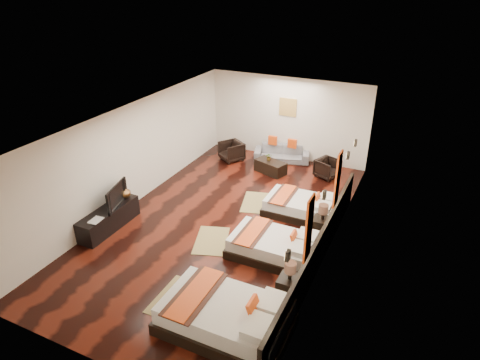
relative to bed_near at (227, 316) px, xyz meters
The scene contains 30 objects.
floor 3.62m from the bed_near, 118.08° to the left, with size 5.50×9.50×0.01m, color black.
ceiling 4.39m from the bed_near, 118.08° to the left, with size 5.50×9.50×0.01m, color white.
back_wall 8.19m from the bed_near, 102.09° to the left, with size 5.50×0.01×2.80m, color silver.
left_wall 5.58m from the bed_near, 144.40° to the left, with size 0.01×9.50×2.80m, color silver.
right_wall 3.53m from the bed_near, 71.75° to the left, with size 0.01×9.50×2.80m, color silver.
headboard_panel 2.59m from the bed_near, 67.04° to the left, with size 0.08×6.60×0.90m, color black.
bed_near is the anchor object (origin of this frame).
bed_mid 2.43m from the bed_near, 90.10° to the left, with size 1.99×1.25×0.76m.
bed_far 4.44m from the bed_near, 90.07° to the left, with size 1.89×1.18×0.72m.
nightstand_a 1.46m from the bed_near, 59.30° to the left, with size 0.44×0.44×0.86m.
nightstand_b 3.74m from the bed_near, 78.49° to the left, with size 0.44×0.44×0.88m.
jute_mat_near 1.34m from the bed_near, 167.84° to the left, with size 0.75×1.20×0.01m, color #97844D.
jute_mat_mid 2.84m from the bed_near, 124.47° to the left, with size 0.75×1.20×0.01m, color #97844D.
jute_mat_far 4.71m from the bed_near, 106.65° to the left, with size 0.75×1.20×0.01m, color #97844D.
tv_console 4.54m from the bed_near, 157.61° to the left, with size 0.50×1.80×0.55m, color black.
tv 4.61m from the bed_near, 154.88° to the left, with size 1.02×0.13×0.59m, color black.
book 4.37m from the bed_near, 164.39° to the left, with size 0.25×0.34×0.03m, color black.
figurine 4.86m from the bed_near, 150.19° to the left, with size 0.32×0.32×0.34m, color brown.
sofa 7.75m from the bed_near, 102.74° to the left, with size 1.85×0.72×0.54m, color slate.
armchair_left 7.62m from the bed_near, 115.59° to the left, with size 0.70×0.72×0.66m, color black.
armchair_right 6.97m from the bed_near, 89.74° to the left, with size 0.64×0.66×0.60m, color black.
coffee_table 6.73m from the bed_near, 104.72° to the left, with size 1.00×0.50×0.40m, color black.
table_plant 6.82m from the bed_near, 105.27° to the left, with size 0.21×0.19×0.24m, color #295C1E.
orange_panel_a 2.16m from the bed_near, 51.27° to the left, with size 0.04×0.40×1.30m, color #D86014.
orange_panel_b 3.89m from the bed_near, 73.53° to the left, with size 0.04×0.40×1.30m, color #D86014.
sconce_near 1.85m from the bed_near, 10.43° to the left, with size 0.07×0.12×0.18m.
sconce_mid 3.01m from the bed_near, 67.15° to the left, with size 0.07×0.12×0.18m.
sconce_far 4.94m from the bed_near, 77.64° to the left, with size 0.07×0.12×0.18m.
sconce_lounge 5.79m from the bed_near, 79.62° to the left, with size 0.07×0.12×0.18m.
gold_artwork 8.23m from the bed_near, 102.12° to the left, with size 0.60×0.04×0.60m, color #AD873F.
Camera 1 is at (4.30, -8.15, 5.86)m, focal length 31.25 mm.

